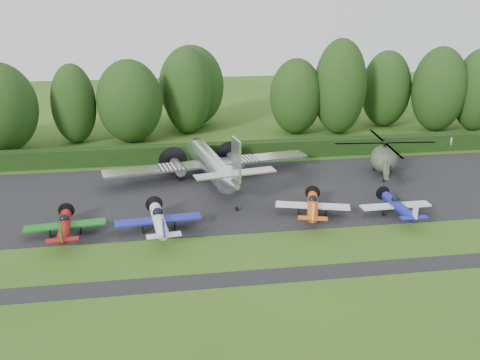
{
  "coord_description": "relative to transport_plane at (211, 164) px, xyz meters",
  "views": [
    {
      "loc": [
        -5.23,
        -38.34,
        19.42
      ],
      "look_at": [
        1.5,
        7.08,
        2.5
      ],
      "focal_mm": 40.0,
      "sensor_mm": 36.0,
      "label": 1
    }
  ],
  "objects": [
    {
      "name": "tree_1",
      "position": [
        38.33,
        15.38,
        3.69
      ],
      "size": [
        6.54,
        6.54,
        11.32
      ],
      "color": "black",
      "rests_on": "ground"
    },
    {
      "name": "helicopter",
      "position": [
        18.72,
        -0.03,
        -0.07
      ],
      "size": [
        10.88,
        12.74,
        3.5
      ],
      "rotation": [
        0.0,
        0.0,
        0.35
      ],
      "color": "#3B4736",
      "rests_on": "ground"
    },
    {
      "name": "apron",
      "position": [
        0.52,
        -3.68,
        -1.95
      ],
      "size": [
        70.0,
        18.0,
        0.01
      ],
      "primitive_type": "cube",
      "color": "black",
      "rests_on": "ground"
    },
    {
      "name": "tree_8",
      "position": [
        -1.28,
        19.75,
        3.91
      ],
      "size": [
        6.55,
        6.55,
        11.76
      ],
      "color": "black",
      "rests_on": "ground"
    },
    {
      "name": "tree_6",
      "position": [
        19.02,
        16.65,
        4.44
      ],
      "size": [
        7.02,
        7.02,
        12.81
      ],
      "color": "black",
      "rests_on": "ground"
    },
    {
      "name": "tree_5",
      "position": [
        -15.79,
        17.16,
        3.11
      ],
      "size": [
        5.59,
        5.59,
        10.17
      ],
      "color": "black",
      "rests_on": "ground"
    },
    {
      "name": "ground",
      "position": [
        0.52,
        -13.68,
        -1.95
      ],
      "size": [
        160.0,
        160.0,
        0.0
      ],
      "primitive_type": "plane",
      "color": "#2F5919",
      "rests_on": "ground"
    },
    {
      "name": "tree_7",
      "position": [
        26.86,
        19.61,
        3.42
      ],
      "size": [
        6.89,
        6.89,
        10.77
      ],
      "color": "black",
      "rests_on": "ground"
    },
    {
      "name": "taxiway_verge",
      "position": [
        0.52,
        -19.68,
        -1.95
      ],
      "size": [
        70.0,
        2.0,
        0.0
      ],
      "primitive_type": "cube",
      "color": "black",
      "rests_on": "ground"
    },
    {
      "name": "light_plane_blue",
      "position": [
        15.41,
        -11.17,
        -0.94
      ],
      "size": [
        6.34,
        6.66,
        2.44
      ],
      "rotation": [
        0.0,
        0.0,
        -0.02
      ],
      "color": "#191D98",
      "rests_on": "ground"
    },
    {
      "name": "sign_board",
      "position": [
        28.71,
        6.82,
        -0.77
      ],
      "size": [
        3.11,
        0.12,
        1.75
      ],
      "rotation": [
        0.0,
        0.0,
        0.19
      ],
      "color": "#3F3326",
      "rests_on": "ground"
    },
    {
      "name": "transport_plane",
      "position": [
        0.0,
        0.0,
        0.0
      ],
      "size": [
        21.88,
        16.78,
        7.01
      ],
      "rotation": [
        0.0,
        0.0,
        -0.18
      ],
      "color": "silver",
      "rests_on": "ground"
    },
    {
      "name": "light_plane_orange",
      "position": [
        7.95,
        -10.16,
        -0.91
      ],
      "size": [
        6.53,
        6.87,
        2.51
      ],
      "rotation": [
        0.0,
        0.0,
        0.27
      ],
      "color": "#F44F0E",
      "rests_on": "ground"
    },
    {
      "name": "light_plane_white",
      "position": [
        -5.44,
        -11.43,
        -0.82
      ],
      "size": [
        7.12,
        7.49,
        2.74
      ],
      "rotation": [
        0.0,
        0.0,
        -0.11
      ],
      "color": "silver",
      "rests_on": "ground"
    },
    {
      "name": "hedgerow",
      "position": [
        0.52,
        7.32,
        -1.95
      ],
      "size": [
        90.0,
        1.6,
        2.0
      ],
      "primitive_type": "cube",
      "color": "black",
      "rests_on": "ground"
    },
    {
      "name": "tree_4",
      "position": [
        -8.76,
        16.68,
        3.35
      ],
      "size": [
        8.36,
        8.36,
        10.62
      ],
      "color": "black",
      "rests_on": "ground"
    },
    {
      "name": "tree_10",
      "position": [
        -0.43,
        23.86,
        3.78
      ],
      "size": [
        9.23,
        9.23,
        11.49
      ],
      "color": "black",
      "rests_on": "ground"
    },
    {
      "name": "tree_0",
      "position": [
        33.01,
        16.19,
        3.82
      ],
      "size": [
        7.35,
        7.35,
        11.58
      ],
      "color": "black",
      "rests_on": "ground"
    },
    {
      "name": "light_plane_red",
      "position": [
        -13.0,
        -11.15,
        -0.92
      ],
      "size": [
        6.46,
        6.79,
        2.48
      ],
      "rotation": [
        0.0,
        0.0,
        -0.11
      ],
      "color": "maroon",
      "rests_on": "ground"
    },
    {
      "name": "tree_2",
      "position": [
        13.24,
        17.58,
        3.14
      ],
      "size": [
        7.05,
        7.05,
        10.2
      ],
      "color": "black",
      "rests_on": "ground"
    }
  ]
}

